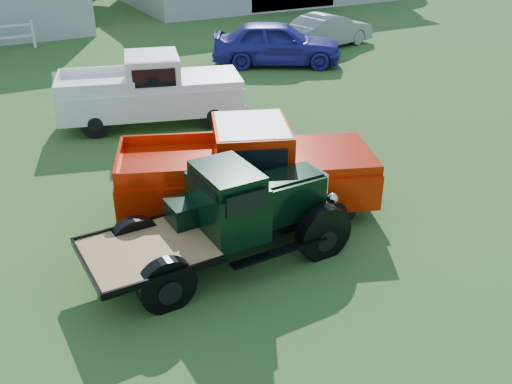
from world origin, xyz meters
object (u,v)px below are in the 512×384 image
vintage_flatbed (223,217)px  white_pickup (150,90)px  misc_car_blue (277,43)px  misc_car_grey (329,30)px  red_pickup (246,168)px

vintage_flatbed → white_pickup: white_pickup is taller
misc_car_blue → misc_car_grey: 3.91m
vintage_flatbed → misc_car_blue: size_ratio=0.93×
misc_car_blue → misc_car_grey: misc_car_blue is taller
red_pickup → white_pickup: 6.07m
red_pickup → misc_car_grey: size_ratio=1.25×
red_pickup → misc_car_blue: red_pickup is taller
vintage_flatbed → misc_car_grey: bearing=47.5°
misc_car_blue → white_pickup: bearing=150.7°
misc_car_blue → misc_car_grey: size_ratio=1.16×
white_pickup → misc_car_blue: (6.53, 4.02, -0.13)m
white_pickup → misc_car_blue: size_ratio=1.07×
misc_car_grey → red_pickup: bearing=127.4°
white_pickup → misc_car_blue: 7.67m
white_pickup → misc_car_grey: size_ratio=1.24×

